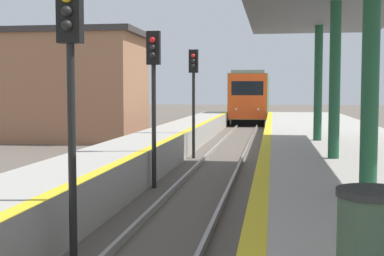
{
  "coord_description": "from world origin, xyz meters",
  "views": [
    {
      "loc": [
        1.85,
        -2.05,
        2.67
      ],
      "look_at": [
        -1.84,
        22.31,
        0.95
      ],
      "focal_mm": 50.0,
      "sensor_mm": 36.0,
      "label": 1
    }
  ],
  "objects": [
    {
      "name": "signal_near",
      "position": [
        -1.13,
        5.55,
        3.0
      ],
      "size": [
        0.36,
        0.31,
        4.27
      ],
      "color": "black",
      "rests_on": "ground"
    },
    {
      "name": "trash_bin",
      "position": [
        2.66,
        2.31,
        1.45
      ],
      "size": [
        0.6,
        0.6,
        0.87
      ],
      "color": "#384C38",
      "rests_on": "platform_right"
    },
    {
      "name": "station_building",
      "position": [
        -11.41,
        25.64,
        2.94
      ],
      "size": [
        12.86,
        5.63,
        5.86
      ],
      "color": "#9E6B4C",
      "rests_on": "ground"
    },
    {
      "name": "signal_far",
      "position": [
        -1.24,
        18.73,
        3.0
      ],
      "size": [
        0.36,
        0.31,
        4.27
      ],
      "color": "black",
      "rests_on": "ground"
    },
    {
      "name": "signal_mid",
      "position": [
        -1.35,
        12.14,
        3.0
      ],
      "size": [
        0.36,
        0.31,
        4.27
      ],
      "color": "black",
      "rests_on": "ground"
    },
    {
      "name": "train",
      "position": [
        0.0,
        45.65,
        2.14
      ],
      "size": [
        2.9,
        17.35,
        4.2
      ],
      "color": "black",
      "rests_on": "ground"
    }
  ]
}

